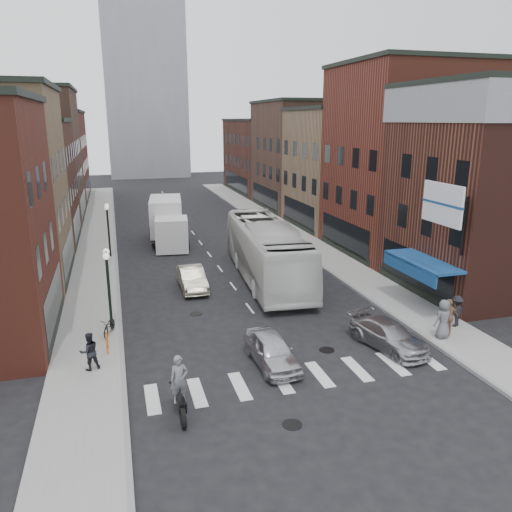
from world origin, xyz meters
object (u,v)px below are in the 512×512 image
(ped_left_solo, at_px, (89,351))
(ped_right_a, at_px, (456,311))
(streetlamp_near, at_px, (108,275))
(ped_right_c, at_px, (443,319))
(sedan_left_far, at_px, (192,279))
(streetlamp_far, at_px, (108,220))
(transit_bus, at_px, (266,251))
(box_truck, at_px, (168,222))
(bike_rack, at_px, (107,343))
(parked_bicycle, at_px, (109,326))
(billboard_sign, at_px, (444,205))
(curb_car, at_px, (389,335))
(sedan_left_near, at_px, (272,350))
(ped_right_b, at_px, (449,317))
(motorcycle_rider, at_px, (180,388))

(ped_left_solo, xyz_separation_m, ped_right_a, (17.44, -0.32, -0.01))
(streetlamp_near, height_order, ped_right_a, streetlamp_near)
(ped_right_a, distance_m, ped_right_c, 1.79)
(sedan_left_far, bearing_deg, streetlamp_far, 118.73)
(ped_right_a, bearing_deg, transit_bus, -81.38)
(box_truck, bearing_deg, bike_rack, -97.26)
(streetlamp_far, height_order, box_truck, streetlamp_far)
(sedan_left_far, xyz_separation_m, parked_bicycle, (-4.93, -5.92, -0.12))
(parked_bicycle, bearing_deg, streetlamp_far, 106.43)
(box_truck, xyz_separation_m, ped_left_solo, (-5.63, -21.72, -0.87))
(ped_right_a, bearing_deg, ped_left_solo, -25.08)
(billboard_sign, distance_m, curb_car, 6.99)
(billboard_sign, distance_m, streetlamp_far, 23.92)
(billboard_sign, distance_m, transit_bus, 12.00)
(curb_car, height_order, ped_right_a, ped_right_a)
(streetlamp_near, distance_m, streetlamp_far, 14.00)
(box_truck, relative_size, sedan_left_near, 2.23)
(box_truck, distance_m, sedan_left_near, 23.22)
(box_truck, bearing_deg, curb_car, -65.55)
(ped_right_c, bearing_deg, parked_bicycle, -27.40)
(streetlamp_near, relative_size, bike_rack, 5.14)
(curb_car, distance_m, ped_left_solo, 13.15)
(streetlamp_far, height_order, ped_left_solo, streetlamp_far)
(streetlamp_near, relative_size, sedan_left_far, 0.99)
(ped_left_solo, bearing_deg, ped_right_b, 158.09)
(ped_right_b, bearing_deg, parked_bicycle, -22.05)
(motorcycle_rider, distance_m, ped_right_b, 13.60)
(billboard_sign, relative_size, sedan_left_near, 0.94)
(ped_right_a, bearing_deg, ped_right_c, 9.53)
(streetlamp_near, relative_size, ped_left_solo, 2.53)
(streetlamp_far, distance_m, parked_bicycle, 14.96)
(ped_right_a, distance_m, ped_right_b, 1.30)
(box_truck, height_order, transit_bus, transit_bus)
(parked_bicycle, bearing_deg, bike_rack, -76.15)
(billboard_sign, relative_size, ped_right_b, 2.04)
(streetlamp_near, bearing_deg, curb_car, -24.42)
(bike_rack, xyz_separation_m, motorcycle_rider, (2.48, -5.69, 0.54))
(billboard_sign, relative_size, ped_left_solo, 2.28)
(parked_bicycle, distance_m, ped_right_a, 17.09)
(sedan_left_far, height_order, curb_car, sedan_left_far)
(ped_right_c, bearing_deg, sedan_left_near, -9.33)
(box_truck, bearing_deg, ped_right_b, -58.20)
(ped_right_b, height_order, ped_right_c, ped_right_c)
(motorcycle_rider, bearing_deg, box_truck, 81.90)
(streetlamp_near, relative_size, transit_bus, 0.30)
(bike_rack, xyz_separation_m, box_truck, (4.95, 20.20, 1.28))
(transit_bus, bearing_deg, ped_right_b, -58.64)
(streetlamp_far, xyz_separation_m, motorcycle_rider, (2.28, -22.39, -1.82))
(billboard_sign, height_order, curb_car, billboard_sign)
(transit_bus, bearing_deg, motorcycle_rider, -113.34)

